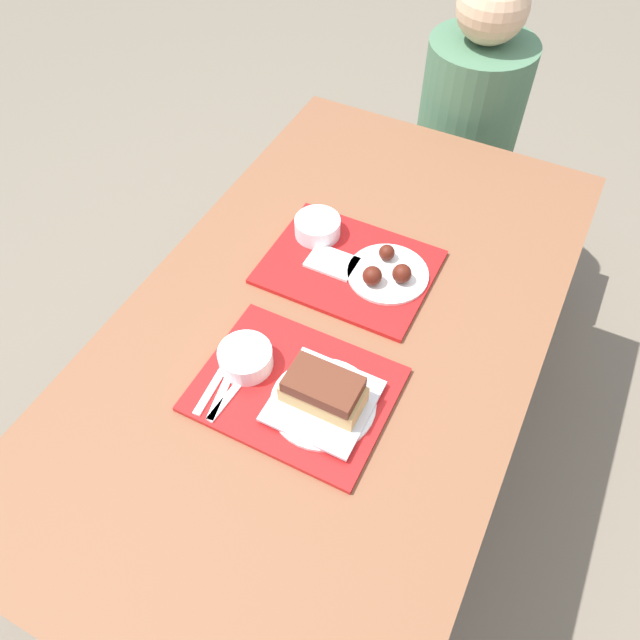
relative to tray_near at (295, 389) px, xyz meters
The scene contains 15 objects.
ground_plane 0.79m from the tray_near, 93.57° to the left, with size 12.00×12.00×0.00m, color #706656.
picnic_table 0.22m from the tray_near, 93.57° to the left, with size 0.90×1.58×0.76m.
picnic_bench_far 1.26m from the tray_near, 90.58° to the left, with size 0.85×0.28×0.45m.
tray_near is the anchor object (origin of this frame).
tray_far 0.36m from the tray_near, 97.54° to the left, with size 0.39×0.30×0.01m.
bowl_coleslaw_near 0.12m from the tray_near, behind, with size 0.11×0.11×0.05m.
brisket_sandwich_plate 0.08m from the tray_near, ahead, with size 0.21×0.21×0.09m.
plastic_fork_near 0.14m from the tray_near, 155.16° to the right, with size 0.05×0.17×0.00m.
plastic_knife_near 0.12m from the tray_near, 150.82° to the right, with size 0.03×0.17×0.00m.
plastic_spoon_near 0.16m from the tray_near, 158.43° to the right, with size 0.03×0.17×0.00m.
condiment_packet 0.07m from the tray_near, 74.39° to the left, with size 0.04×0.03×0.01m.
bowl_coleslaw_far 0.45m from the tray_near, 111.13° to the left, with size 0.11×0.11×0.05m.
wings_plate_far 0.37m from the tray_near, 82.76° to the left, with size 0.19×0.19×0.05m.
napkin_far 0.36m from the tray_near, 104.01° to the left, with size 0.12×0.08×0.01m.
person_seated_across 1.20m from the tray_near, 90.72° to the left, with size 0.33×0.33×0.69m.
Camera 1 is at (0.37, -0.78, 1.85)m, focal length 35.00 mm.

